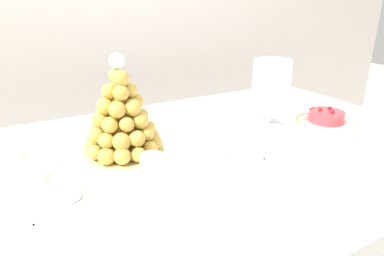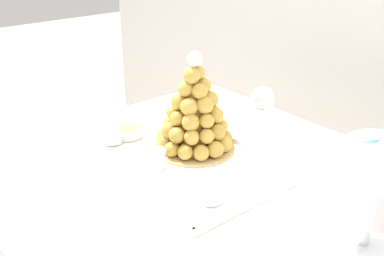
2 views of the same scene
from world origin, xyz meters
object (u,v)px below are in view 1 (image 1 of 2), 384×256
at_px(dessert_cup_mid_left, 152,165).
at_px(macaron_goblet, 272,83).
at_px(croquembouche, 122,118).
at_px(fruit_tart_plate, 326,119).
at_px(creme_brulee_ramekin, 60,181).
at_px(wine_glass, 117,96).
at_px(serving_tray, 140,162).
at_px(dessert_cup_left, 67,187).
at_px(dessert_cup_centre, 219,148).

bearing_deg(dessert_cup_mid_left, macaron_goblet, 16.39).
bearing_deg(croquembouche, fruit_tart_plate, -7.84).
height_order(croquembouche, creme_brulee_ramekin, croquembouche).
distance_m(fruit_tart_plate, wine_glass, 0.73).
bearing_deg(dessert_cup_mid_left, wine_glass, 84.86).
relative_size(creme_brulee_ramekin, macaron_goblet, 0.35).
relative_size(serving_tray, macaron_goblet, 2.38).
xyz_separation_m(croquembouche, dessert_cup_left, (-0.18, -0.16, -0.08)).
relative_size(serving_tray, wine_glass, 3.59).
bearing_deg(wine_glass, fruit_tart_plate, -25.08).
relative_size(dessert_cup_left, dessert_cup_centre, 1.10).
bearing_deg(fruit_tart_plate, wine_glass, 154.92).
xyz_separation_m(dessert_cup_mid_left, dessert_cup_centre, (0.20, 0.01, -0.00)).
distance_m(dessert_cup_mid_left, macaron_goblet, 0.54).
bearing_deg(dessert_cup_mid_left, dessert_cup_centre, 3.40).
relative_size(serving_tray, dessert_cup_centre, 10.66).
distance_m(dessert_cup_mid_left, creme_brulee_ramekin, 0.21).
xyz_separation_m(dessert_cup_left, creme_brulee_ramekin, (-0.01, 0.06, -0.01)).
bearing_deg(fruit_tart_plate, dessert_cup_left, -176.23).
bearing_deg(croquembouche, serving_tray, -73.16).
height_order(dessert_cup_mid_left, fruit_tart_plate, dessert_cup_mid_left).
relative_size(macaron_goblet, wine_glass, 1.51).
height_order(dessert_cup_mid_left, creme_brulee_ramekin, dessert_cup_mid_left).
height_order(serving_tray, dessert_cup_mid_left, dessert_cup_mid_left).
distance_m(croquembouche, fruit_tart_plate, 0.72).
distance_m(dessert_cup_centre, macaron_goblet, 0.35).
height_order(dessert_cup_left, wine_glass, wine_glass).
height_order(dessert_cup_left, creme_brulee_ramekin, dessert_cup_left).
height_order(dessert_cup_centre, wine_glass, wine_glass).
distance_m(serving_tray, dessert_cup_centre, 0.22).
bearing_deg(wine_glass, macaron_goblet, -23.92).
relative_size(creme_brulee_ramekin, fruit_tart_plate, 0.39).
height_order(croquembouche, wine_glass, croquembouche).
relative_size(serving_tray, dessert_cup_mid_left, 9.59).
height_order(dessert_cup_left, fruit_tart_plate, dessert_cup_left).
distance_m(dessert_cup_left, dessert_cup_centre, 0.41).
height_order(serving_tray, dessert_cup_centre, dessert_cup_centre).
bearing_deg(fruit_tart_plate, croquembouche, 172.16).
distance_m(croquembouche, wine_glass, 0.22).
height_order(serving_tray, wine_glass, wine_glass).
height_order(dessert_cup_left, macaron_goblet, macaron_goblet).
height_order(creme_brulee_ramekin, wine_glass, wine_glass).
bearing_deg(macaron_goblet, wine_glass, 156.08).
xyz_separation_m(dessert_cup_centre, fruit_tart_plate, (0.48, 0.04, -0.01)).
xyz_separation_m(serving_tray, creme_brulee_ramekin, (-0.21, -0.03, 0.02)).
bearing_deg(croquembouche, dessert_cup_centre, -31.60).
relative_size(dessert_cup_mid_left, macaron_goblet, 0.25).
bearing_deg(macaron_goblet, croquembouche, 179.89).
bearing_deg(dessert_cup_left, dessert_cup_centre, 2.56).
relative_size(serving_tray, croquembouche, 2.03).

